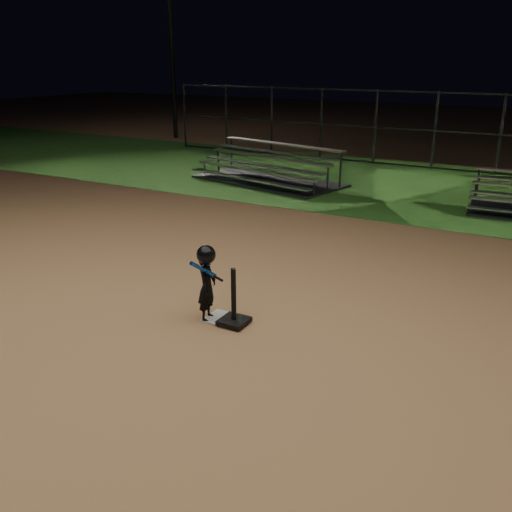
{
  "coord_description": "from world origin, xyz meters",
  "views": [
    {
      "loc": [
        3.96,
        -6.13,
        3.55
      ],
      "look_at": [
        0.0,
        1.0,
        0.65
      ],
      "focal_mm": 39.55,
      "sensor_mm": 36.0,
      "label": 1
    }
  ],
  "objects_px": {
    "child_batter": "(207,281)",
    "home_plate": "(222,318)",
    "batting_tee": "(234,313)",
    "bleacher_left": "(268,175)",
    "light_pole_left": "(170,21)"
  },
  "relations": [
    {
      "from": "child_batter",
      "to": "home_plate",
      "type": "bearing_deg",
      "value": -73.16
    },
    {
      "from": "batting_tee",
      "to": "bleacher_left",
      "type": "height_order",
      "value": "bleacher_left"
    },
    {
      "from": "batting_tee",
      "to": "child_batter",
      "type": "relative_size",
      "value": 0.73
    },
    {
      "from": "home_plate",
      "to": "child_batter",
      "type": "bearing_deg",
      "value": -150.36
    },
    {
      "from": "batting_tee",
      "to": "bleacher_left",
      "type": "distance_m",
      "value": 9.44
    },
    {
      "from": "child_batter",
      "to": "bleacher_left",
      "type": "bearing_deg",
      "value": 9.9
    },
    {
      "from": "home_plate",
      "to": "light_pole_left",
      "type": "relative_size",
      "value": 0.05
    },
    {
      "from": "batting_tee",
      "to": "light_pole_left",
      "type": "xyz_separation_m",
      "value": [
        -12.23,
        15.0,
        4.77
      ]
    },
    {
      "from": "batting_tee",
      "to": "light_pole_left",
      "type": "height_order",
      "value": "light_pole_left"
    },
    {
      "from": "home_plate",
      "to": "light_pole_left",
      "type": "height_order",
      "value": "light_pole_left"
    },
    {
      "from": "bleacher_left",
      "to": "home_plate",
      "type": "bearing_deg",
      "value": -53.49
    },
    {
      "from": "bleacher_left",
      "to": "light_pole_left",
      "type": "relative_size",
      "value": 0.58
    },
    {
      "from": "child_batter",
      "to": "light_pole_left",
      "type": "height_order",
      "value": "light_pole_left"
    },
    {
      "from": "child_batter",
      "to": "light_pole_left",
      "type": "bearing_deg",
      "value": 25.38
    },
    {
      "from": "light_pole_left",
      "to": "batting_tee",
      "type": "bearing_deg",
      "value": -50.8
    }
  ]
}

